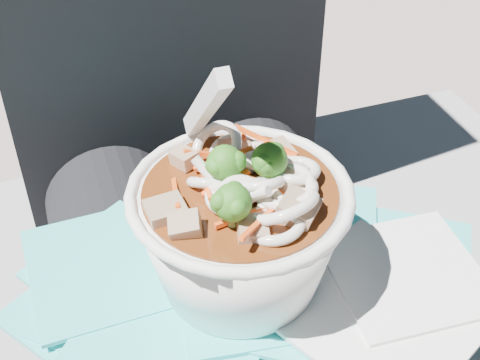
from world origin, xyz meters
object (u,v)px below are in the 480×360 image
object	(u,v)px
person_body	(215,250)
udon_bowl	(241,224)
plastic_bag	(222,281)
lap	(246,332)

from	to	relation	value
person_body	udon_bowl	world-z (taller)	person_body
person_body	plastic_bag	size ratio (longest dim) A/B	2.46
lap	person_body	world-z (taller)	person_body
lap	plastic_bag	xyz separation A→B (m)	(-0.02, -0.00, 0.08)
person_body	udon_bowl	xyz separation A→B (m)	(-0.01, -0.11, 0.13)
person_body	udon_bowl	size ratio (longest dim) A/B	4.83
person_body	udon_bowl	bearing A→B (deg)	-95.43
person_body	plastic_bag	bearing A→B (deg)	-103.58
person_body	lap	bearing A→B (deg)	-90.00
lap	person_body	bearing A→B (deg)	90.00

